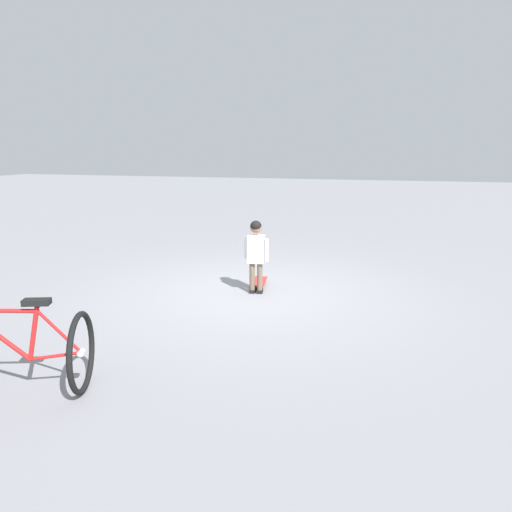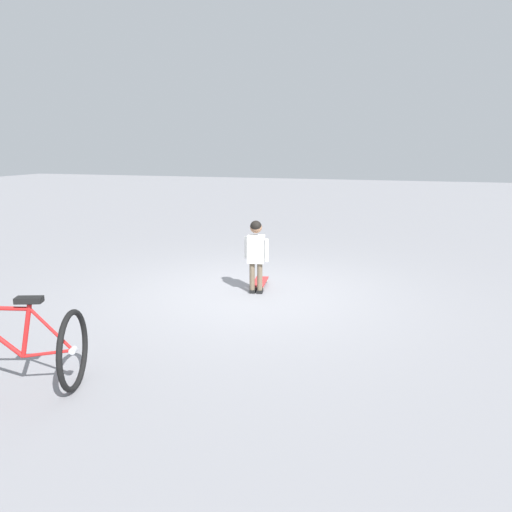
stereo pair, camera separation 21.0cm
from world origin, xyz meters
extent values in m
plane|color=gray|center=(0.00, 0.00, 0.00)|extent=(50.00, 50.00, 0.00)
cylinder|color=brown|center=(0.00, 0.03, 0.24)|extent=(0.08, 0.08, 0.42)
cube|color=black|center=(0.00, 0.06, 0.03)|extent=(0.10, 0.16, 0.05)
cylinder|color=brown|center=(0.11, 0.04, 0.24)|extent=(0.08, 0.08, 0.42)
cube|color=black|center=(0.11, 0.07, 0.03)|extent=(0.10, 0.16, 0.05)
cube|color=white|center=(0.06, 0.03, 0.65)|extent=(0.26, 0.17, 0.40)
cylinder|color=white|center=(-0.11, 0.11, 0.65)|extent=(0.06, 0.06, 0.32)
cylinder|color=white|center=(0.22, 0.00, 0.65)|extent=(0.06, 0.06, 0.32)
sphere|color=#9E7051|center=(0.06, 0.03, 0.96)|extent=(0.17, 0.17, 0.17)
sphere|color=black|center=(0.06, 0.02, 0.98)|extent=(0.16, 0.16, 0.16)
cube|color=#B22D2D|center=(0.00, 0.42, 0.07)|extent=(0.27, 0.59, 0.02)
cube|color=#B7B7BC|center=(-0.03, 0.61, 0.05)|extent=(0.11, 0.04, 0.02)
cube|color=#B7B7BC|center=(0.03, 0.22, 0.05)|extent=(0.11, 0.04, 0.02)
cylinder|color=beige|center=(-0.10, 0.60, 0.03)|extent=(0.04, 0.06, 0.06)
cylinder|color=beige|center=(0.05, 0.62, 0.03)|extent=(0.04, 0.06, 0.06)
cylinder|color=beige|center=(-0.05, 0.21, 0.03)|extent=(0.04, 0.06, 0.06)
cylinder|color=beige|center=(0.10, 0.23, 0.03)|extent=(0.04, 0.06, 0.06)
torus|color=black|center=(-0.62, -3.16, 0.36)|extent=(0.28, 0.69, 0.71)
cylinder|color=#B7B7BC|center=(-0.62, -3.16, 0.36)|extent=(0.08, 0.08, 0.06)
cylinder|color=red|center=(-0.98, -3.28, 0.54)|extent=(0.14, 0.08, 0.48)
cylinder|color=red|center=(-0.82, -3.23, 0.33)|extent=(0.42, 0.17, 0.08)
cylinder|color=red|center=(-0.78, -3.21, 0.55)|extent=(0.34, 0.14, 0.40)
cube|color=black|center=(-0.93, -3.26, 0.82)|extent=(0.24, 0.17, 0.05)
camera|label=1|loc=(1.86, -6.53, 2.08)|focal=34.42mm
camera|label=2|loc=(2.06, -6.47, 2.08)|focal=34.42mm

